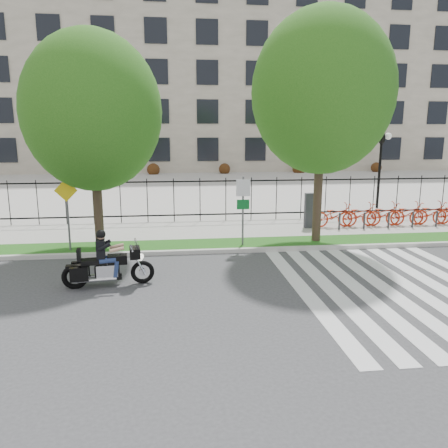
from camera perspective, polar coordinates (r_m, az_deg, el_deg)
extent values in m
plane|color=#39393C|center=(11.56, -0.09, -9.31)|extent=(120.00, 120.00, 0.00)
cube|color=beige|center=(15.41, -1.88, -3.59)|extent=(60.00, 0.20, 0.15)
cube|color=#1B4D13|center=(16.23, -2.14, -2.79)|extent=(60.00, 1.50, 0.15)
cube|color=#A9A59E|center=(18.66, -2.76, -0.87)|extent=(60.00, 3.50, 0.15)
cube|color=#A9A59E|center=(35.97, -4.77, 5.20)|extent=(80.00, 34.00, 0.10)
cube|color=gray|center=(56.03, -5.74, 17.73)|extent=(60.00, 20.00, 20.00)
cylinder|color=black|center=(25.44, 19.62, 6.24)|extent=(0.14, 0.14, 4.00)
cylinder|color=black|center=(25.35, 19.92, 10.52)|extent=(0.06, 0.70, 0.70)
sphere|color=white|center=(25.19, 19.21, 10.79)|extent=(0.36, 0.36, 0.36)
sphere|color=white|center=(25.50, 20.65, 10.70)|extent=(0.36, 0.36, 0.36)
cylinder|color=#392B1F|center=(16.05, -16.16, 2.91)|extent=(0.32, 0.32, 3.32)
ellipsoid|color=#195112|center=(15.89, -16.81, 13.89)|extent=(4.69, 4.69, 5.39)
cylinder|color=#392B1F|center=(16.69, 12.18, 4.47)|extent=(0.32, 0.32, 3.92)
ellipsoid|color=#195112|center=(16.63, 12.72, 16.47)|extent=(5.08, 5.08, 5.84)
cube|color=#2D2D33|center=(19.11, 11.01, 1.75)|extent=(0.35, 0.25, 1.50)
imported|color=red|center=(19.55, 14.34, 1.12)|extent=(1.97, 0.69, 1.03)
cylinder|color=#2D2D33|center=(19.12, 14.85, 0.36)|extent=(0.08, 0.08, 0.70)
imported|color=red|center=(19.97, 17.29, 1.18)|extent=(1.97, 0.69, 1.03)
cylinder|color=#2D2D33|center=(19.55, 17.85, 0.43)|extent=(0.08, 0.08, 0.70)
imported|color=red|center=(20.44, 20.11, 1.23)|extent=(1.97, 0.69, 1.03)
cylinder|color=#2D2D33|center=(20.03, 20.71, 0.49)|extent=(0.08, 0.08, 0.70)
imported|color=red|center=(20.96, 22.79, 1.27)|extent=(1.97, 0.69, 1.03)
cylinder|color=#2D2D33|center=(20.56, 23.43, 0.55)|extent=(0.08, 0.08, 0.70)
imported|color=red|center=(21.52, 25.34, 1.31)|extent=(1.97, 0.69, 1.03)
cylinder|color=#2D2D33|center=(21.13, 26.01, 0.61)|extent=(0.08, 0.08, 0.70)
cylinder|color=#59595B|center=(15.76, 2.48, 1.69)|extent=(0.07, 0.07, 2.50)
cube|color=white|center=(15.59, 2.53, 4.74)|extent=(0.50, 0.03, 0.60)
cube|color=#0C6626|center=(15.68, 2.51, 2.56)|extent=(0.45, 0.03, 0.35)
cylinder|color=#59595B|center=(15.98, -19.70, 0.96)|extent=(0.07, 0.07, 2.40)
cube|color=yellow|center=(15.80, -19.96, 4.14)|extent=(0.78, 0.03, 0.78)
torus|color=black|center=(12.57, -10.58, -6.19)|extent=(0.67, 0.20, 0.66)
torus|color=black|center=(12.63, -18.91, -6.56)|extent=(0.71, 0.22, 0.70)
cube|color=black|center=(12.40, -11.57, -3.66)|extent=(0.35, 0.56, 0.29)
cube|color=#26262B|center=(12.34, -11.30, -2.66)|extent=(0.20, 0.49, 0.29)
cube|color=silver|center=(12.53, -15.00, -5.94)|extent=(0.61, 0.39, 0.38)
cube|color=black|center=(12.44, -13.75, -4.49)|extent=(0.56, 0.38, 0.25)
cube|color=black|center=(12.46, -16.61, -4.71)|extent=(0.71, 0.42, 0.13)
cube|color=black|center=(12.44, -18.43, -3.85)|extent=(0.13, 0.33, 0.33)
cube|color=black|center=(12.29, -18.40, -6.27)|extent=(0.49, 0.21, 0.38)
cube|color=black|center=(12.84, -18.20, -5.49)|extent=(0.49, 0.21, 0.38)
cube|color=black|center=(12.36, -15.82, -3.13)|extent=(0.27, 0.41, 0.50)
sphere|color=tan|center=(12.28, -15.78, -1.49)|extent=(0.22, 0.22, 0.22)
sphere|color=black|center=(12.27, -15.79, -1.31)|extent=(0.26, 0.26, 0.26)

